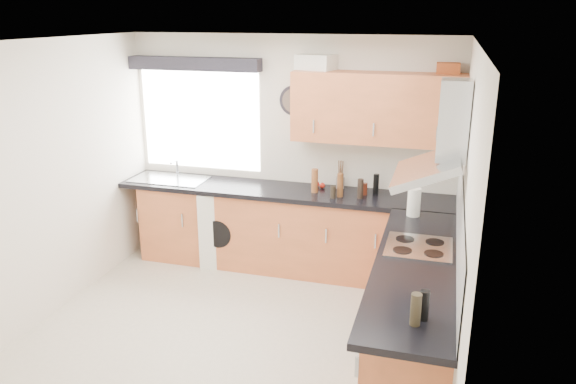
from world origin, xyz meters
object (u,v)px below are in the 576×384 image
(oven, at_px, (415,302))
(upper_cabinets, at_px, (377,108))
(extractor_hood, at_px, (441,144))
(washing_machine, at_px, (228,225))

(oven, xyz_separation_m, upper_cabinets, (-0.55, 1.32, 1.38))
(extractor_hood, distance_m, washing_machine, 2.89)
(extractor_hood, relative_size, upper_cabinets, 0.46)
(upper_cabinets, distance_m, washing_machine, 2.11)
(oven, relative_size, washing_machine, 1.00)
(oven, bearing_deg, extractor_hood, -0.00)
(upper_cabinets, relative_size, washing_machine, 1.99)
(washing_machine, bearing_deg, extractor_hood, -44.57)
(extractor_hood, height_order, washing_machine, extractor_hood)
(oven, height_order, washing_machine, washing_machine)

